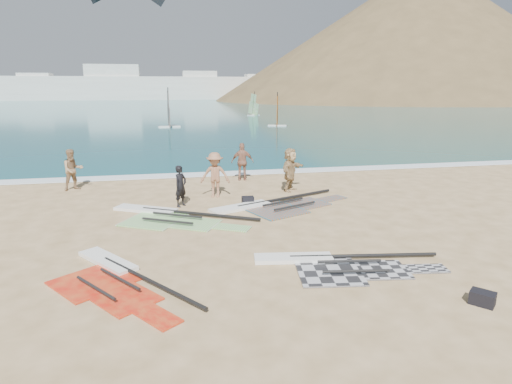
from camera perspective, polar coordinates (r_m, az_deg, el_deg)
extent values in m
plane|color=tan|center=(11.91, -2.14, -9.54)|extent=(300.00, 300.00, 0.00)
cube|color=#0C4E59|center=(142.88, -10.99, 11.78)|extent=(300.00, 240.00, 0.06)
cube|color=white|center=(23.64, -7.01, 2.25)|extent=(300.00, 1.20, 0.04)
cube|color=white|center=(161.83, -18.43, 12.99)|extent=(160.00, 8.00, 8.00)
cube|color=white|center=(166.51, -27.20, 12.37)|extent=(10.00, 7.00, 9.00)
cube|color=white|center=(161.83, -18.48, 13.69)|extent=(18.00, 7.00, 12.00)
cube|color=white|center=(161.22, -7.51, 13.92)|extent=(12.00, 7.00, 10.00)
cube|color=white|center=(164.93, 1.45, 13.85)|extent=(16.00, 7.00, 9.00)
cube|color=white|center=(170.51, 8.22, 14.06)|extent=(10.00, 7.00, 11.00)
cone|color=brown|center=(165.43, 20.59, 11.42)|extent=(143.00, 143.00, 45.00)
cone|color=brown|center=(193.86, 28.00, 10.94)|extent=(70.00, 70.00, 28.00)
cube|color=black|center=(11.56, 9.64, -10.39)|extent=(1.88, 2.03, 0.04)
cube|color=black|center=(11.96, 16.54, -9.95)|extent=(1.43, 1.35, 0.04)
cube|color=black|center=(12.39, 21.75, -9.52)|extent=(1.16, 0.69, 0.04)
cylinder|color=black|center=(12.55, 14.14, -8.23)|extent=(4.14, 0.70, 0.10)
cylinder|color=black|center=(11.94, 12.34, -8.99)|extent=(1.72, 0.32, 0.07)
cylinder|color=black|center=(11.38, 13.19, -10.21)|extent=(1.72, 0.32, 0.07)
cube|color=white|center=(12.14, 4.99, -8.82)|extent=(2.24, 0.90, 0.12)
cube|color=#59CD2A|center=(16.01, -13.37, -3.62)|extent=(2.64, 2.72, 0.04)
cube|color=#59CD2A|center=(15.24, -7.97, -4.26)|extent=(1.93, 1.89, 0.04)
cube|color=#59CD2A|center=(14.74, -3.20, -4.79)|extent=(1.39, 1.15, 0.04)
cylinder|color=black|center=(16.15, -7.57, -2.90)|extent=(4.24, 2.41, 0.11)
cylinder|color=black|center=(15.92, -10.48, -3.04)|extent=(1.77, 1.03, 0.08)
cylinder|color=black|center=(15.31, -11.74, -3.79)|extent=(1.77, 1.03, 0.08)
cube|color=white|center=(17.23, -14.48, -2.30)|extent=(2.51, 1.80, 0.12)
cube|color=#E34907|center=(16.78, 2.43, -2.43)|extent=(2.60, 2.72, 0.04)
cube|color=#E34907|center=(17.82, 6.82, -1.54)|extent=(1.92, 1.86, 0.04)
cube|color=#E34907|center=(18.74, 10.02, -0.88)|extent=(1.43, 1.09, 0.04)
cylinder|color=black|center=(18.31, 4.10, -0.79)|extent=(4.56, 2.03, 0.12)
cylinder|color=black|center=(17.47, 3.66, -1.31)|extent=(1.90, 0.87, 0.09)
cylinder|color=black|center=(16.91, 5.22, -1.85)|extent=(1.90, 0.87, 0.09)
cube|color=white|center=(17.01, -2.11, -2.06)|extent=(2.63, 1.64, 0.12)
cube|color=#DE0306|center=(11.62, -20.67, -11.02)|extent=(2.42, 2.38, 0.04)
cube|color=#DE0306|center=(10.47, -16.83, -13.54)|extent=(1.70, 1.71, 0.04)
cube|color=#DE0306|center=(9.59, -12.96, -15.96)|extent=(1.08, 1.19, 0.04)
cylinder|color=black|center=(11.02, -13.98, -11.42)|extent=(2.58, 3.37, 0.10)
cylinder|color=black|center=(11.18, -17.73, -10.97)|extent=(1.09, 1.41, 0.07)
cylinder|color=black|center=(10.92, -20.62, -11.85)|extent=(1.09, 1.41, 0.07)
cube|color=white|center=(12.61, -19.18, -8.69)|extent=(1.77, 2.08, 0.12)
cube|color=black|center=(17.68, -1.10, -1.11)|extent=(0.50, 0.37, 0.31)
cube|color=black|center=(11.04, 27.96, -12.39)|extent=(0.60, 0.62, 0.31)
imported|color=black|center=(17.44, -10.02, 0.78)|extent=(0.71, 0.72, 1.68)
imported|color=#9E7A55|center=(21.69, -23.23, 2.75)|extent=(1.16, 1.07, 1.92)
imported|color=#9E6A4B|center=(18.72, -5.49, 2.29)|extent=(1.40, 0.99, 1.98)
imported|color=#A46E55|center=(21.98, -1.82, 4.05)|extent=(1.20, 0.63, 1.95)
imported|color=tan|center=(19.81, 4.58, 3.01)|extent=(1.67, 1.80, 2.01)
cube|color=white|center=(51.96, -11.48, 8.53)|extent=(2.60, 0.95, 0.15)
cube|color=orange|center=(51.87, -11.54, 9.90)|extent=(0.32, 3.12, 2.78)
cube|color=orange|center=(51.78, -11.65, 12.01)|extent=(0.21, 1.76, 1.93)
cylinder|color=black|center=(51.81, -11.60, 11.07)|extent=(0.18, 0.88, 4.41)
cube|color=white|center=(52.70, 2.85, 8.85)|extent=(2.34, 1.28, 0.13)
cube|color=#B6100B|center=(52.62, 2.86, 10.04)|extent=(0.86, 2.65, 2.45)
cube|color=#B6100B|center=(52.53, 2.88, 11.87)|extent=(0.51, 1.50, 1.70)
cylinder|color=black|center=(52.56, 2.87, 11.06)|extent=(0.32, 0.77, 3.89)
cube|color=white|center=(71.76, -0.34, 10.21)|extent=(2.20, 1.60, 0.13)
cube|color=#5AAA2D|center=(71.70, -0.35, 11.05)|extent=(1.34, 2.35, 2.36)
cube|color=#5AAA2D|center=(71.64, -0.35, 12.35)|extent=(0.78, 1.34, 1.64)
cylinder|color=black|center=(71.66, -0.35, 11.77)|extent=(0.44, 0.70, 3.74)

